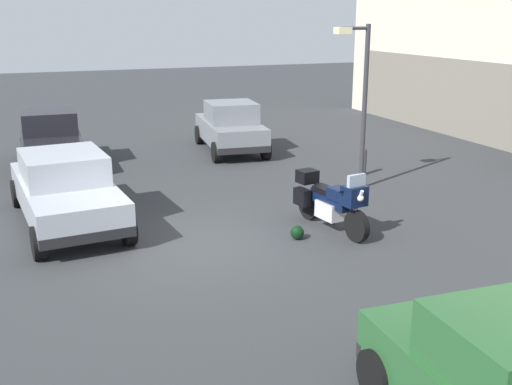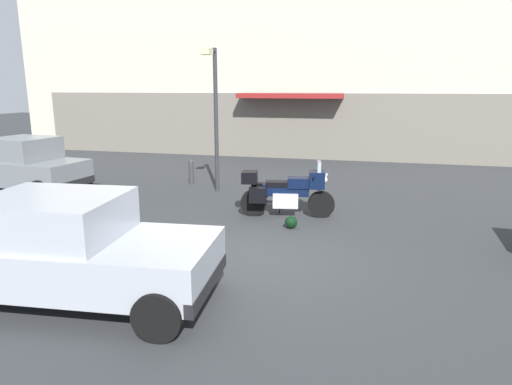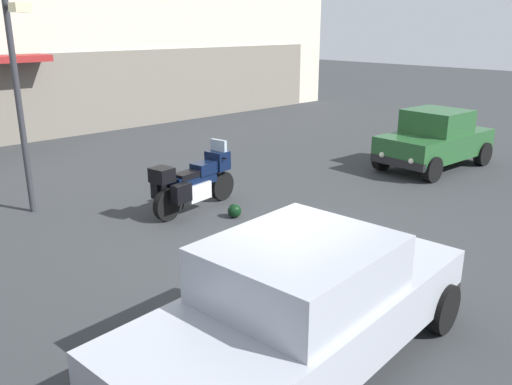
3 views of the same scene
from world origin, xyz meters
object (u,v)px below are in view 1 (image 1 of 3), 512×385
object	(u,v)px
car_hatchback_near	(231,127)
bollard_curbside	(364,160)
car_sedan_far	(66,189)
streetlamp_curbside	(360,89)
motorcycle	(331,201)
car_wagon_end	(51,140)
helmet	(297,233)

from	to	relation	value
car_hatchback_near	bollard_curbside	bearing A→B (deg)	-143.88
car_sedan_far	streetlamp_curbside	world-z (taller)	streetlamp_curbside
car_hatchback_near	car_sedan_far	bearing A→B (deg)	140.45
streetlamp_curbside	bollard_curbside	distance (m)	2.61
car_sedan_far	bollard_curbside	bearing A→B (deg)	-86.10
motorcycle	streetlamp_curbside	distance (m)	3.78
motorcycle	streetlamp_curbside	world-z (taller)	streetlamp_curbside
car_hatchback_near	car_wagon_end	xyz separation A→B (m)	(-0.00, -5.59, 0.00)
car_sedan_far	streetlamp_curbside	xyz separation A→B (m)	(-0.13, 7.17, 1.78)
car_wagon_end	streetlamp_curbside	world-z (taller)	streetlamp_curbside
motorcycle	bollard_curbside	world-z (taller)	motorcycle
streetlamp_curbside	bollard_curbside	size ratio (longest dim) A/B	5.29
motorcycle	streetlamp_curbside	size ratio (longest dim) A/B	0.55
helmet	bollard_curbside	size ratio (longest dim) A/B	0.36
car_hatchback_near	bollard_curbside	size ratio (longest dim) A/B	5.11
car_sedan_far	bollard_curbside	distance (m)	8.21
car_sedan_far	bollard_curbside	size ratio (longest dim) A/B	6.00
helmet	bollard_curbside	world-z (taller)	bollard_curbside
car_hatchback_near	bollard_curbside	xyz separation A→B (m)	(4.25, 2.47, -0.39)
motorcycle	bollard_curbside	xyz separation A→B (m)	(-3.65, 3.00, -0.20)
car_sedan_far	car_hatchback_near	bearing A→B (deg)	-50.63
streetlamp_curbside	helmet	bearing A→B (deg)	-46.69
helmet	car_hatchback_near	xyz separation A→B (m)	(-8.21, 1.44, 0.67)
motorcycle	car_hatchback_near	xyz separation A→B (m)	(-7.90, 0.53, 0.19)
helmet	motorcycle	bearing A→B (deg)	108.47
car_wagon_end	streetlamp_curbside	distance (m)	9.11
car_hatchback_near	car_wagon_end	world-z (taller)	same
streetlamp_curbside	motorcycle	bearing A→B (deg)	-39.57
bollard_curbside	car_hatchback_near	bearing A→B (deg)	-149.89
car_hatchback_near	car_sedan_far	xyz separation A→B (m)	(5.53, -5.64, -0.03)
car_hatchback_near	car_sedan_far	world-z (taller)	car_hatchback_near
helmet	car_hatchback_near	world-z (taller)	car_hatchback_near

